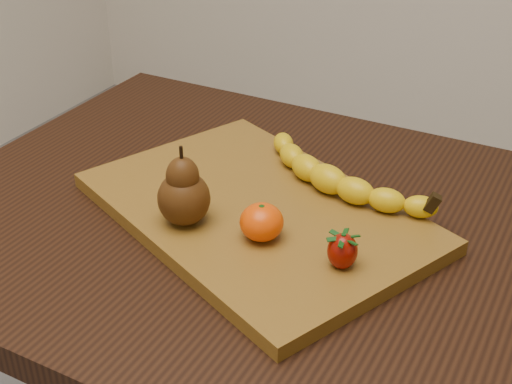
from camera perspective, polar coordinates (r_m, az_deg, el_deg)
The scene contains 6 objects.
table at distance 0.99m, azimuth 2.81°, elevation -7.32°, with size 1.00×0.70×0.76m.
cutting_board at distance 0.94m, azimuth 0.00°, elevation -1.58°, with size 0.45×0.30×0.02m, color brown.
banana at distance 0.96m, azimuth 5.78°, elevation 1.04°, with size 0.25×0.06×0.04m, color yellow, non-canonical shape.
pear at distance 0.88m, azimuth -5.85°, elevation 0.52°, with size 0.07×0.07×0.10m, color #47270B, non-canonical shape.
mandarin at distance 0.86m, azimuth 0.45°, elevation -2.42°, with size 0.05×0.05×0.05m, color #FA4A02.
strawberry at distance 0.82m, azimuth 6.93°, elevation -4.61°, with size 0.04×0.04×0.04m, color #850D03, non-canonical shape.
Camera 1 is at (0.33, -0.71, 1.27)m, focal length 50.00 mm.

